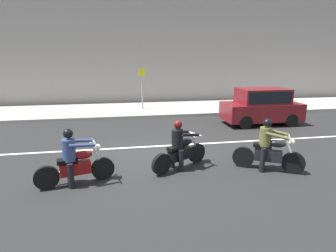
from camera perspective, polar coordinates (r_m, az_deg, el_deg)
ground_plane at (r=9.42m, az=-3.55°, el=-6.15°), size 80.00×80.00×0.00m
sidewalk_slab at (r=17.10m, az=-6.51°, el=3.49°), size 40.00×4.40×0.14m
building_facade at (r=20.25m, az=-7.54°, el=19.10°), size 40.00×1.40×9.94m
lane_marking_stripe at (r=10.26m, az=-4.10°, el=-4.37°), size 18.00×0.14×0.01m
motorcycle_with_rider_denim_blue at (r=7.55m, az=-19.24°, el=-7.16°), size 2.02×0.80×1.54m
motorcycle_with_rider_olive at (r=8.53m, az=20.42°, el=-4.65°), size 1.85×1.13×1.59m
motorcycle_with_rider_black_leather at (r=8.13m, az=2.53°, el=-4.86°), size 1.86×1.14×1.51m
parked_hatchback_maroon at (r=14.21m, az=19.19°, el=4.05°), size 3.79×1.76×1.80m
street_sign_post at (r=16.81m, az=-5.50°, el=8.75°), size 0.44×0.08×2.48m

